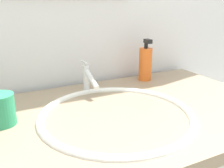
{
  "coord_description": "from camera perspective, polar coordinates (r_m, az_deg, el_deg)",
  "views": [
    {
      "loc": [
        -0.31,
        -0.64,
        1.23
      ],
      "look_at": [
        0.02,
        0.01,
        0.99
      ],
      "focal_mm": 41.59,
      "sensor_mm": 36.0,
      "label": 1
    }
  ],
  "objects": [
    {
      "name": "tiled_wall_back",
      "position": [
        1.03,
        -9.81,
        16.51
      ],
      "size": [
        2.31,
        0.04,
        2.4
      ],
      "primitive_type": "cube",
      "color": "silver",
      "rests_on": "ground"
    },
    {
      "name": "sink_basin",
      "position": [
        0.79,
        0.99,
        -9.58
      ],
      "size": [
        0.47,
        0.47,
        0.12
      ],
      "color": "white",
      "rests_on": "vanity_counter"
    },
    {
      "name": "faucet",
      "position": [
        0.94,
        -5.3,
        1.34
      ],
      "size": [
        0.02,
        0.14,
        0.11
      ],
      "color": "silver",
      "rests_on": "sink_basin"
    },
    {
      "name": "toothbrush_cup",
      "position": [
        0.77,
        -23.26,
        -5.21
      ],
      "size": [
        0.08,
        0.08,
        0.09
      ],
      "primitive_type": "cylinder",
      "color": "#2D9966",
      "rests_on": "vanity_counter"
    },
    {
      "name": "soap_dispenser",
      "position": [
        1.09,
        7.34,
        4.52
      ],
      "size": [
        0.05,
        0.06,
        0.17
      ],
      "color": "orange",
      "rests_on": "vanity_counter"
    }
  ]
}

